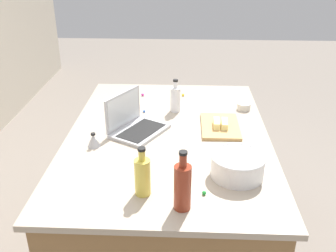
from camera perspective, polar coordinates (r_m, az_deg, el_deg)
name	(u,v)px	position (r m, az deg, el deg)	size (l,w,h in m)	color
island_counter	(168,199)	(2.44, 0.00, -10.60)	(1.61, 1.13, 0.90)	olive
laptop	(134,124)	(2.22, -4.94, 0.33)	(0.38, 0.35, 0.22)	#B7B7BC
mixing_bowl_large	(237,165)	(1.83, 10.13, -5.63)	(0.25, 0.25, 0.11)	white
bottle_vinegar	(175,99)	(2.46, 1.09, 4.02)	(0.06, 0.06, 0.21)	white
bottle_oil	(143,176)	(1.67, -3.75, -7.28)	(0.07, 0.07, 0.23)	#DBC64C
bottle_soy	(183,186)	(1.57, 2.14, -8.77)	(0.07, 0.07, 0.27)	maroon
cutting_board	(220,126)	(2.29, 7.62, -0.04)	(0.33, 0.22, 0.02)	tan
butter_stick_left	(225,124)	(2.26, 8.27, 0.35)	(0.11, 0.04, 0.04)	#F4E58C
butter_stick_right	(217,123)	(2.26, 7.12, 0.42)	(0.11, 0.04, 0.04)	#F4E58C
ramekin_small	(113,105)	(2.55, -8.04, 3.04)	(0.07, 0.07, 0.04)	white
ramekin_medium	(244,106)	(2.55, 11.03, 2.83)	(0.08, 0.08, 0.04)	beige
kitchen_timer	(94,140)	(2.09, -10.83, -2.05)	(0.07, 0.07, 0.08)	#B2B2B7
candy_0	(144,111)	(2.47, -3.52, 2.16)	(0.02, 0.02, 0.02)	blue
candy_1	(183,95)	(2.72, 2.20, 4.55)	(0.02, 0.02, 0.02)	yellow
candy_2	(204,193)	(1.71, 5.30, -9.71)	(0.02, 0.02, 0.02)	green
candy_3	(143,95)	(2.73, -3.73, 4.60)	(0.02, 0.02, 0.02)	#CC3399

